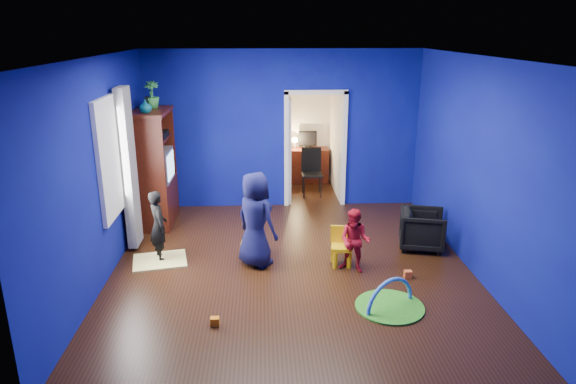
{
  "coord_description": "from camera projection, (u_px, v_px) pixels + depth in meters",
  "views": [
    {
      "loc": [
        -0.39,
        -6.56,
        3.24
      ],
      "look_at": [
        -0.03,
        0.4,
        1.01
      ],
      "focal_mm": 32.0,
      "sensor_mm": 36.0,
      "label": 1
    }
  ],
  "objects": [
    {
      "name": "alcove",
      "position": [
        311.0,
        131.0,
        10.34
      ],
      "size": [
        1.0,
        1.75,
        2.5
      ],
      "primitive_type": null,
      "color": "silver",
      "rests_on": "floor"
    },
    {
      "name": "curtain",
      "position": [
        129.0,
        169.0,
        7.6
      ],
      "size": [
        0.14,
        0.42,
        2.4
      ],
      "primitive_type": "cube",
      "color": "slate",
      "rests_on": "floor"
    },
    {
      "name": "toddler_red",
      "position": [
        355.0,
        241.0,
        7.04
      ],
      "size": [
        0.54,
        0.5,
        0.9
      ],
      "primitive_type": "imported",
      "rotation": [
        0.0,
        0.0,
        -0.46
      ],
      "color": "#B41316",
      "rests_on": "floor"
    },
    {
      "name": "crt_tv",
      "position": [
        157.0,
        166.0,
        8.67
      ],
      "size": [
        0.46,
        0.7,
        0.54
      ],
      "primitive_type": "cube",
      "color": "silver",
      "rests_on": "tv_armoire"
    },
    {
      "name": "armchair",
      "position": [
        422.0,
        229.0,
        7.85
      ],
      "size": [
        0.8,
        0.78,
        0.6
      ],
      "primitive_type": "imported",
      "rotation": [
        0.0,
        0.0,
        1.33
      ],
      "color": "black",
      "rests_on": "floor"
    },
    {
      "name": "toy_arch",
      "position": [
        390.0,
        306.0,
        6.23
      ],
      "size": [
        0.67,
        0.43,
        0.75
      ],
      "primitive_type": "torus",
      "rotation": [
        1.57,
        0.0,
        0.54
      ],
      "color": "#3F8CD8",
      "rests_on": "floor"
    },
    {
      "name": "toy_0",
      "position": [
        408.0,
        274.0,
        6.96
      ],
      "size": [
        0.1,
        0.08,
        0.1
      ],
      "primitive_type": "cube",
      "color": "orange",
      "rests_on": "floor"
    },
    {
      "name": "kid_chair",
      "position": [
        341.0,
        249.0,
        7.29
      ],
      "size": [
        0.32,
        0.32,
        0.5
      ],
      "primitive_type": "cube",
      "rotation": [
        0.0,
        0.0,
        -0.15
      ],
      "color": "yellow",
      "rests_on": "floor"
    },
    {
      "name": "toy_3",
      "position": [
        340.0,
        245.0,
        7.88
      ],
      "size": [
        0.11,
        0.11,
        0.11
      ],
      "primitive_type": "sphere",
      "color": "green",
      "rests_on": "floor"
    },
    {
      "name": "wall_back",
      "position": [
        283.0,
        130.0,
        9.42
      ],
      "size": [
        5.0,
        0.02,
        2.9
      ],
      "primitive_type": "cube",
      "color": "#0A0D75",
      "rests_on": "floor"
    },
    {
      "name": "toy_2",
      "position": [
        215.0,
        321.0,
        5.84
      ],
      "size": [
        0.1,
        0.08,
        0.1
      ],
      "primitive_type": "cube",
      "color": "orange",
      "rests_on": "floor"
    },
    {
      "name": "child_navy",
      "position": [
        256.0,
        220.0,
        7.17
      ],
      "size": [
        0.79,
        0.77,
        1.37
      ],
      "primitive_type": "imported",
      "rotation": [
        0.0,
        0.0,
        2.39
      ],
      "color": "#0F1839",
      "rests_on": "floor"
    },
    {
      "name": "folding_chair",
      "position": [
        312.0,
        174.0,
        10.27
      ],
      "size": [
        0.4,
        0.4,
        0.92
      ],
      "primitive_type": "cube",
      "color": "black",
      "rests_on": "floor"
    },
    {
      "name": "desk_lamp",
      "position": [
        295.0,
        140.0,
        11.08
      ],
      "size": [
        0.14,
        0.14,
        0.14
      ],
      "primitive_type": "sphere",
      "color": "#FFD88C",
      "rests_on": "study_desk"
    },
    {
      "name": "wall_right",
      "position": [
        476.0,
        167.0,
        6.92
      ],
      "size": [
        0.02,
        5.5,
        2.9
      ],
      "primitive_type": "cube",
      "color": "#0A0D75",
      "rests_on": "floor"
    },
    {
      "name": "tv_armoire",
      "position": [
        155.0,
        168.0,
        8.68
      ],
      "size": [
        0.58,
        1.14,
        1.96
      ],
      "primitive_type": "cube",
      "color": "#3E120A",
      "rests_on": "floor"
    },
    {
      "name": "potted_plant",
      "position": [
        151.0,
        95.0,
        8.52
      ],
      "size": [
        0.28,
        0.28,
        0.45
      ],
      "primitive_type": "imported",
      "rotation": [
        0.0,
        0.0,
        0.12
      ],
      "color": "green",
      "rests_on": "tv_armoire"
    },
    {
      "name": "play_mat",
      "position": [
        390.0,
        307.0,
        6.23
      ],
      "size": [
        0.84,
        0.84,
        0.02
      ],
      "primitive_type": "cylinder",
      "color": "green",
      "rests_on": "floor"
    },
    {
      "name": "toy_1",
      "position": [
        408.0,
        237.0,
        8.19
      ],
      "size": [
        0.11,
        0.11,
        0.11
      ],
      "primitive_type": "sphere",
      "color": "#2684DA",
      "rests_on": "floor"
    },
    {
      "name": "wall_front",
      "position": [
        311.0,
        258.0,
        4.18
      ],
      "size": [
        5.0,
        0.02,
        2.9
      ],
      "primitive_type": "cube",
      "color": "#0A0D75",
      "rests_on": "floor"
    },
    {
      "name": "vase",
      "position": [
        145.0,
        106.0,
        8.07
      ],
      "size": [
        0.22,
        0.22,
        0.21
      ],
      "primitive_type": "imported",
      "rotation": [
        0.0,
        0.0,
        -0.12
      ],
      "color": "#0D636A",
      "rests_on": "tv_armoire"
    },
    {
      "name": "ceiling",
      "position": [
        292.0,
        57.0,
        6.36
      ],
      "size": [
        5.0,
        5.5,
        0.01
      ],
      "primitive_type": "cube",
      "color": "white",
      "rests_on": "wall_back"
    },
    {
      "name": "wall_left",
      "position": [
        100.0,
        172.0,
        6.68
      ],
      "size": [
        0.02,
        5.5,
        2.9
      ],
      "primitive_type": "cube",
      "color": "#0A0D75",
      "rests_on": "floor"
    },
    {
      "name": "doorway",
      "position": [
        315.0,
        151.0,
        9.57
      ],
      "size": [
        1.16,
        0.1,
        2.1
      ],
      "primitive_type": "cube",
      "color": "white",
      "rests_on": "floor"
    },
    {
      "name": "yellow_blanket",
      "position": [
        160.0,
        261.0,
        7.45
      ],
      "size": [
        0.85,
        0.74,
        0.03
      ],
      "primitive_type": "cube",
      "rotation": [
        0.0,
        0.0,
        0.2
      ],
      "color": "#F2E07A",
      "rests_on": "floor"
    },
    {
      "name": "desk_monitor",
      "position": [
        307.0,
        138.0,
        11.15
      ],
      "size": [
        0.4,
        0.05,
        0.32
      ],
      "primitive_type": "cube",
      "color": "black",
      "rests_on": "study_desk"
    },
    {
      "name": "window_left",
      "position": [
        108.0,
        158.0,
        6.98
      ],
      "size": [
        0.03,
        0.95,
        1.55
      ],
      "primitive_type": "cube",
      "color": "white",
      "rests_on": "wall_left"
    },
    {
      "name": "book_shelf",
      "position": [
        308.0,
        89.0,
        10.81
      ],
      "size": [
        0.88,
        0.24,
        0.04
      ],
      "primitive_type": "cube",
      "color": "white",
      "rests_on": "study_desk"
    },
    {
      "name": "hopper_ball",
      "position": [
        253.0,
        245.0,
        7.56
      ],
      "size": [
        0.37,
        0.37,
        0.37
      ],
      "primitive_type": "sphere",
      "color": "yellow",
      "rests_on": "floor"
    },
    {
      "name": "study_desk",
      "position": [
        308.0,
        165.0,
        11.21
      ],
      "size": [
        0.88,
        0.44,
        0.75
      ],
      "primitive_type": "cube",
      "color": "#3D140A",
      "rests_on": "floor"
    },
    {
      "name": "child_black",
      "position": [
        158.0,
        226.0,
        7.39
      ],
      "size": [
        0.39,
        0.45,
        1.05
      ],
      "primitive_type": "imported",
      "rotation": [
        0.0,
        0.0,
        2.0
      ],
      "color": "black",
      "rests_on": "floor"
    },
    {
      "name": "floor",
      "position": [
        292.0,
        268.0,
        7.24
      ],
      "size": [
        5.0,
        5.5,
        0.01
      ],
      "primitive_type": "cube",
      "color": "black",
      "rests_on": "ground"
    }
  ]
}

